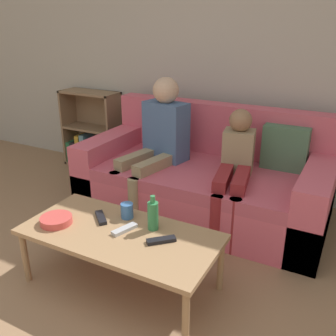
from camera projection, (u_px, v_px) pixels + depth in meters
wall_back at (222, 52)px, 3.40m from camera, size 12.00×0.06×2.60m
couch at (205, 180)px, 3.22m from camera, size 2.04×1.00×0.88m
bookshelf at (93, 138)px, 4.26m from camera, size 0.66×0.28×0.85m
coffee_table at (120, 237)px, 2.26m from camera, size 1.20×0.58×0.38m
person_adult at (159, 135)px, 3.17m from camera, size 0.46×0.72×1.14m
person_child at (235, 165)px, 2.87m from camera, size 0.35×0.70×0.94m
cup_near at (126, 210)px, 2.40m from camera, size 0.08×0.08×0.10m
tv_remote_0 at (161, 240)px, 2.15m from camera, size 0.16×0.15×0.02m
tv_remote_1 at (125, 229)px, 2.26m from camera, size 0.10×0.18×0.02m
tv_remote_2 at (101, 218)px, 2.39m from camera, size 0.16×0.15×0.02m
snack_bowl at (56, 220)px, 2.34m from camera, size 0.20×0.20×0.05m
bottle at (153, 215)px, 2.25m from camera, size 0.07×0.07×0.22m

